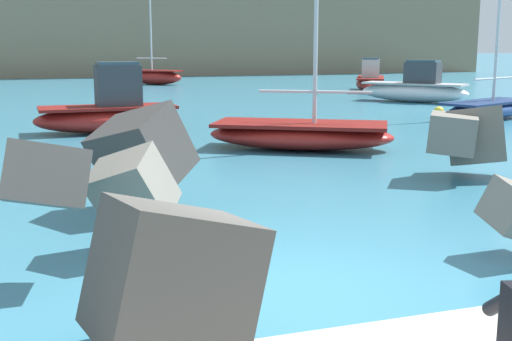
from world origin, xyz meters
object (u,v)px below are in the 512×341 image
object	(u,v)px
boat_near_right	(300,134)
boat_far_right	(415,89)
boat_near_left	(370,81)
boat_mid_right	(110,111)
mooring_buoy_middle	(439,112)
boat_near_centre	(488,108)
boat_far_centre	(156,76)

from	to	relation	value
boat_near_right	boat_far_right	size ratio (longest dim) A/B	1.26
boat_near_left	boat_mid_right	xyz separation A→B (m)	(-18.34, -15.69, 0.05)
boat_near_left	mooring_buoy_middle	world-z (taller)	boat_near_left
boat_near_centre	mooring_buoy_middle	distance (m)	1.96
boat_near_centre	boat_far_right	distance (m)	8.18
boat_mid_right	boat_far_centre	distance (m)	27.99
boat_near_right	boat_far_centre	size ratio (longest dim) A/B	0.87
boat_mid_right	boat_far_centre	world-z (taller)	boat_far_centre
boat_near_centre	boat_far_centre	distance (m)	29.22
boat_near_left	boat_near_centre	distance (m)	16.61
boat_near_left	boat_far_centre	world-z (taller)	boat_far_centre
boat_near_centre	boat_far_centre	size ratio (longest dim) A/B	0.97
boat_mid_right	boat_near_right	bearing A→B (deg)	-48.98
boat_far_centre	mooring_buoy_middle	world-z (taller)	boat_far_centre
boat_near_centre	boat_near_right	xyz separation A→B (m)	(-10.23, -4.94, -0.00)
boat_near_left	mooring_buoy_middle	size ratio (longest dim) A/B	13.59
boat_mid_right	boat_far_right	distance (m)	18.19
boat_near_centre	boat_far_right	size ratio (longest dim) A/B	1.40
boat_far_right	mooring_buoy_middle	size ratio (longest dim) A/B	12.71
boat_far_right	mooring_buoy_middle	world-z (taller)	boat_far_right
boat_near_centre	boat_far_right	world-z (taller)	boat_near_centre
boat_far_centre	boat_far_right	size ratio (longest dim) A/B	1.45
boat_far_centre	boat_far_right	distance (m)	22.37
boat_near_centre	boat_near_left	bearing A→B (deg)	78.56
boat_near_right	boat_far_centre	distance (m)	32.84
boat_near_left	boat_far_right	bearing A→B (deg)	-101.92
boat_near_right	boat_near_left	bearing A→B (deg)	57.49
mooring_buoy_middle	boat_far_centre	bearing A→B (deg)	105.48
boat_far_right	boat_near_right	bearing A→B (deg)	-132.26
boat_near_centre	boat_far_right	xyz separation A→B (m)	(1.55, 8.03, 0.25)
boat_mid_right	mooring_buoy_middle	distance (m)	13.65
boat_near_centre	mooring_buoy_middle	size ratio (longest dim) A/B	17.84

